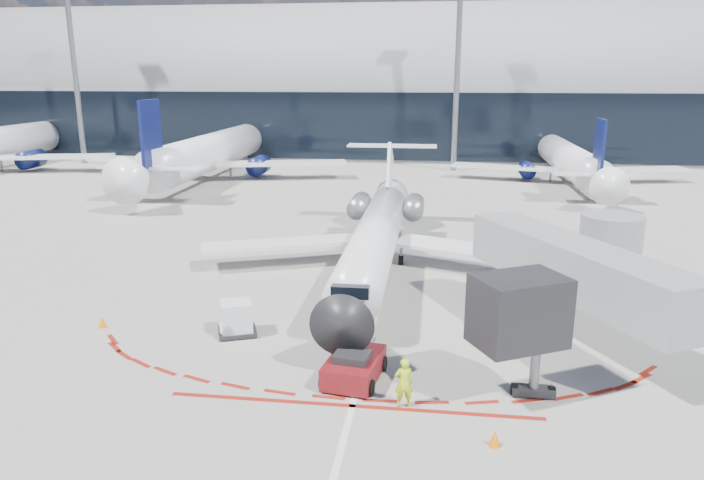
# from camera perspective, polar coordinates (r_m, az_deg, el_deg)

# --- Properties ---
(ground) EXTENTS (260.00, 260.00, 0.00)m
(ground) POSITION_cam_1_polar(r_m,az_deg,el_deg) (34.47, 2.57, -5.39)
(ground) COLOR gray
(ground) RESTS_ON ground
(apron_centerline) EXTENTS (0.25, 40.00, 0.01)m
(apron_centerline) POSITION_cam_1_polar(r_m,az_deg,el_deg) (36.35, 2.85, -4.29)
(apron_centerline) COLOR silver
(apron_centerline) RESTS_ON ground
(apron_stop_bar) EXTENTS (14.00, 0.25, 0.01)m
(apron_stop_bar) POSITION_cam_1_polar(r_m,az_deg,el_deg) (24.08, 0.03, -14.84)
(apron_stop_bar) COLOR maroon
(apron_stop_bar) RESTS_ON ground
(terminal_building) EXTENTS (150.00, 24.15, 24.00)m
(terminal_building) POSITION_cam_1_polar(r_m,az_deg,el_deg) (97.29, 6.15, 12.82)
(terminal_building) COLOR gray
(terminal_building) RESTS_ON ground
(jet_bridge) EXTENTS (10.03, 15.20, 4.90)m
(jet_bridge) POSITION_cam_1_polar(r_m,az_deg,el_deg) (31.34, 20.27, -2.62)
(jet_bridge) COLOR #919499
(jet_bridge) RESTS_ON ground
(light_mast_west) EXTENTS (0.70, 0.70, 25.00)m
(light_mast_west) POSITION_cam_1_polar(r_m,az_deg,el_deg) (93.36, -23.90, 14.04)
(light_mast_west) COLOR slate
(light_mast_west) RESTS_ON ground
(light_mast_centre) EXTENTS (0.70, 0.70, 25.00)m
(light_mast_centre) POSITION_cam_1_polar(r_m,az_deg,el_deg) (80.25, 9.56, 15.12)
(light_mast_centre) COLOR slate
(light_mast_centre) RESTS_ON ground
(regional_jet) EXTENTS (22.56, 27.82, 6.97)m
(regional_jet) POSITION_cam_1_polar(r_m,az_deg,el_deg) (38.84, 2.26, 0.56)
(regional_jet) COLOR white
(regional_jet) RESTS_ON ground
(pushback_tug) EXTENTS (2.51, 5.07, 1.29)m
(pushback_tug) POSITION_cam_1_polar(r_m,az_deg,el_deg) (25.66, 0.19, -11.42)
(pushback_tug) COLOR #5D0D0F
(pushback_tug) RESTS_ON ground
(ramp_worker) EXTENTS (0.78, 0.60, 1.93)m
(ramp_worker) POSITION_cam_1_polar(r_m,az_deg,el_deg) (23.68, 4.73, -12.80)
(ramp_worker) COLOR #BDE317
(ramp_worker) RESTS_ON ground
(uld_container) EXTENTS (2.16, 2.02, 1.64)m
(uld_container) POSITION_cam_1_polar(r_m,az_deg,el_deg) (30.15, -10.44, -7.03)
(uld_container) COLOR black
(uld_container) RESTS_ON ground
(safety_cone_left) EXTENTS (0.39, 0.39, 0.55)m
(safety_cone_left) POSITION_cam_1_polar(r_m,az_deg,el_deg) (32.98, -21.76, -6.95)
(safety_cone_left) COLOR orange
(safety_cone_left) RESTS_ON ground
(safety_cone_right) EXTENTS (0.41, 0.41, 0.56)m
(safety_cone_right) POSITION_cam_1_polar(r_m,az_deg,el_deg) (22.23, 12.85, -17.18)
(safety_cone_right) COLOR orange
(safety_cone_right) RESTS_ON ground
(bg_airliner_1) EXTENTS (37.23, 39.42, 12.05)m
(bg_airliner_1) POSITION_cam_1_polar(r_m,az_deg,el_deg) (76.07, -12.68, 10.10)
(bg_airliner_1) COLOR white
(bg_airliner_1) RESTS_ON ground
(bg_airliner_2) EXTENTS (30.63, 32.43, 9.91)m
(bg_airliner_2) POSITION_cam_1_polar(r_m,az_deg,el_deg) (75.50, 19.24, 8.79)
(bg_airliner_2) COLOR white
(bg_airliner_2) RESTS_ON ground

